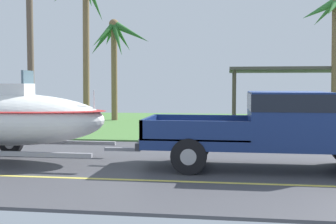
{
  "coord_description": "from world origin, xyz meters",
  "views": [
    {
      "loc": [
        -1.93,
        -10.29,
        1.97
      ],
      "look_at": [
        -3.51,
        0.86,
        1.25
      ],
      "focal_mm": 45.32,
      "sensor_mm": 36.0,
      "label": 1
    }
  ],
  "objects_px": {
    "pickup_truck_towing": "(285,126)",
    "utility_pole": "(30,16)",
    "palm_tree_near_right": "(115,44)",
    "boat_on_trailer": "(7,119)",
    "palm_tree_near_left": "(86,9)",
    "carport_awning": "(302,71)"
  },
  "relations": [
    {
      "from": "pickup_truck_towing",
      "to": "utility_pole",
      "type": "relative_size",
      "value": 0.69
    },
    {
      "from": "palm_tree_near_right",
      "to": "boat_on_trailer",
      "type": "bearing_deg",
      "value": -87.76
    },
    {
      "from": "palm_tree_near_right",
      "to": "utility_pole",
      "type": "relative_size",
      "value": 0.63
    },
    {
      "from": "boat_on_trailer",
      "to": "palm_tree_near_left",
      "type": "bearing_deg",
      "value": 94.53
    },
    {
      "from": "boat_on_trailer",
      "to": "palm_tree_near_left",
      "type": "height_order",
      "value": "palm_tree_near_left"
    },
    {
      "from": "carport_awning",
      "to": "boat_on_trailer",
      "type": "bearing_deg",
      "value": -126.26
    },
    {
      "from": "boat_on_trailer",
      "to": "utility_pole",
      "type": "xyz_separation_m",
      "value": [
        -1.67,
        4.77,
        3.4
      ]
    },
    {
      "from": "carport_awning",
      "to": "utility_pole",
      "type": "relative_size",
      "value": 0.86
    },
    {
      "from": "palm_tree_near_left",
      "to": "palm_tree_near_right",
      "type": "xyz_separation_m",
      "value": [
        0.15,
        4.28,
        -1.11
      ]
    },
    {
      "from": "palm_tree_near_left",
      "to": "utility_pole",
      "type": "xyz_separation_m",
      "value": [
        -1.03,
        -3.25,
        -0.78
      ]
    },
    {
      "from": "palm_tree_near_right",
      "to": "utility_pole",
      "type": "xyz_separation_m",
      "value": [
        -1.19,
        -7.53,
        0.34
      ]
    },
    {
      "from": "carport_awning",
      "to": "palm_tree_near_left",
      "type": "xyz_separation_m",
      "value": [
        -10.02,
        -4.77,
        2.58
      ]
    },
    {
      "from": "pickup_truck_towing",
      "to": "boat_on_trailer",
      "type": "relative_size",
      "value": 0.96
    },
    {
      "from": "palm_tree_near_left",
      "to": "utility_pole",
      "type": "bearing_deg",
      "value": -107.58
    },
    {
      "from": "boat_on_trailer",
      "to": "palm_tree_near_left",
      "type": "relative_size",
      "value": 0.92
    },
    {
      "from": "palm_tree_near_left",
      "to": "palm_tree_near_right",
      "type": "relative_size",
      "value": 1.24
    },
    {
      "from": "pickup_truck_towing",
      "to": "utility_pole",
      "type": "distance_m",
      "value": 10.42
    },
    {
      "from": "carport_awning",
      "to": "palm_tree_near_left",
      "type": "bearing_deg",
      "value": -154.53
    },
    {
      "from": "palm_tree_near_left",
      "to": "pickup_truck_towing",
      "type": "bearing_deg",
      "value": -46.75
    },
    {
      "from": "boat_on_trailer",
      "to": "pickup_truck_towing",
      "type": "bearing_deg",
      "value": -0.0
    },
    {
      "from": "palm_tree_near_left",
      "to": "palm_tree_near_right",
      "type": "height_order",
      "value": "palm_tree_near_left"
    },
    {
      "from": "utility_pole",
      "to": "palm_tree_near_right",
      "type": "bearing_deg",
      "value": 81.06
    }
  ]
}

